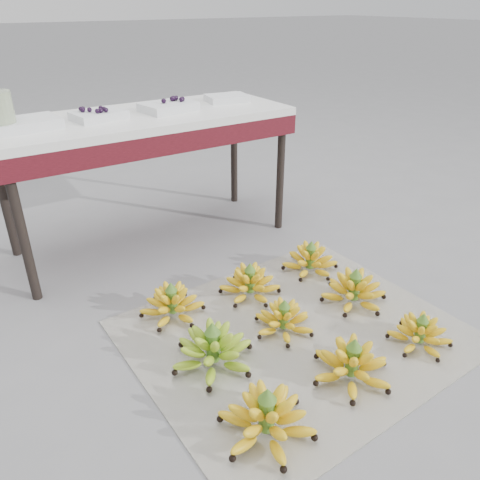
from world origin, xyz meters
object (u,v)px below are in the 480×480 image
bunch_back_right (310,260)px  tray_right (169,106)px  bunch_back_left (172,304)px  bunch_mid_right (354,291)px  bunch_mid_center (284,320)px  tray_left (99,115)px  tray_far_right (227,98)px  bunch_front_right (420,334)px  bunch_front_left (267,418)px  bunch_mid_left (213,350)px  bunch_back_center (250,284)px  newspaper_mat (295,334)px  bunch_front_center (352,365)px  tray_far_left (26,124)px  vendor_table (145,130)px

bunch_back_right → tray_right: size_ratio=0.97×
bunch_back_left → bunch_mid_right: bearing=-47.5°
tray_right → bunch_mid_center: bearing=-91.5°
tray_left → tray_far_right: size_ratio=1.05×
bunch_front_right → tray_left: 1.70m
bunch_front_left → bunch_mid_left: 0.36m
bunch_back_right → tray_far_right: size_ratio=1.13×
bunch_mid_center → bunch_back_left: size_ratio=0.85×
tray_right → bunch_front_right: bearing=-75.4°
bunch_front_left → bunch_front_right: bearing=-9.1°
bunch_back_center → tray_left: tray_left is taller
newspaper_mat → bunch_mid_center: (-0.03, 0.04, 0.05)m
bunch_front_center → tray_right: 1.52m
bunch_front_center → tray_left: (-0.37, 1.38, 0.66)m
tray_far_left → tray_far_right: (1.05, 0.05, -0.00)m
bunch_mid_center → bunch_back_left: bunch_back_left is taller
tray_far_left → tray_right: (0.68, -0.00, 0.00)m
newspaper_mat → bunch_front_left: 0.51m
bunch_front_center → tray_right: bearing=108.8°
bunch_back_left → tray_right: 1.02m
newspaper_mat → tray_left: bearing=108.4°
newspaper_mat → bunch_front_left: bearing=-139.1°
vendor_table → bunch_front_right: bearing=-70.4°
bunch_front_left → bunch_mid_right: bunch_front_left is taller
bunch_back_right → tray_left: size_ratio=1.08×
bunch_front_left → bunch_front_right: 0.74m
bunch_back_left → tray_left: bearing=68.2°
newspaper_mat → tray_left: 1.34m
tray_left → tray_right: bearing=-1.3°
newspaper_mat → tray_far_right: 1.38m
vendor_table → tray_left: bearing=-179.1°
bunch_mid_left → bunch_back_left: size_ratio=1.06×
tray_right → bunch_mid_right: bearing=-71.2°
tray_left → bunch_back_center: bearing=-64.3°
newspaper_mat → bunch_front_center: size_ratio=3.47×
bunch_front_right → tray_far_left: size_ratio=0.95×
bunch_front_right → bunch_back_right: size_ratio=0.99×
bunch_mid_left → tray_left: size_ratio=1.43×
bunch_front_left → vendor_table: vendor_table is taller
vendor_table → tray_left: (-0.22, -0.00, 0.10)m
bunch_front_right → bunch_mid_right: (-0.01, 0.34, 0.01)m
bunch_front_center → vendor_table: vendor_table is taller
bunch_mid_right → vendor_table: bearing=106.0°
newspaper_mat → bunch_back_left: bearing=133.7°
bunch_mid_right → bunch_back_center: (-0.35, 0.30, -0.00)m
vendor_table → tray_far_right: bearing=4.3°
bunch_mid_left → bunch_mid_right: 0.72m
newspaper_mat → bunch_back_center: bunch_back_center is taller
bunch_front_left → vendor_table: (0.25, 1.41, 0.55)m
bunch_mid_left → tray_far_right: (0.74, 1.09, 0.65)m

